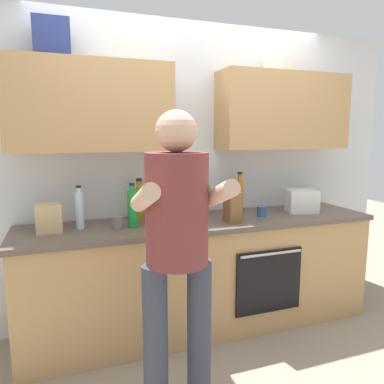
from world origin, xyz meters
TOP-DOWN VIEW (x-y plane):
  - ground_plane at (0.00, 0.00)m, footprint 12.00×12.00m
  - back_wall_unit at (-0.01, 0.27)m, footprint 4.00×0.38m
  - counter at (0.00, -0.00)m, footprint 2.84×0.67m
  - person_standing at (-0.47, -0.80)m, footprint 0.49×0.45m
  - bottle_soda at (-0.57, -0.03)m, footprint 0.07×0.07m
  - bottle_oil at (-0.47, 0.21)m, footprint 0.08×0.08m
  - bottle_hotsauce at (-0.32, 0.19)m, footprint 0.08×0.08m
  - bottle_water at (-0.94, 0.06)m, footprint 0.06×0.06m
  - bottle_juice at (0.41, 0.19)m, footprint 0.07×0.07m
  - cup_tea at (0.51, -0.03)m, footprint 0.08×0.08m
  - cup_stoneware at (-0.68, -0.04)m, footprint 0.07×0.07m
  - mixing_bowl at (-0.31, -0.04)m, footprint 0.25×0.25m
  - knife_block at (0.19, -0.12)m, footprint 0.10×0.14m
  - potted_herb at (0.01, 0.16)m, footprint 0.22×0.22m
  - grocery_bag_produce at (0.93, 0.01)m, footprint 0.30×0.26m
  - grocery_bag_bread at (-1.15, 0.05)m, footprint 0.18×0.18m

SIDE VIEW (x-z plane):
  - ground_plane at x=0.00m, z-range 0.00..0.00m
  - counter at x=0.00m, z-range 0.00..0.90m
  - cup_tea at x=0.51m, z-range 0.90..0.99m
  - cup_stoneware at x=-0.68m, z-range 0.90..0.99m
  - mixing_bowl at x=-0.31m, z-range 0.90..0.99m
  - grocery_bag_bread at x=-1.15m, z-range 0.90..1.09m
  - grocery_bag_produce at x=0.93m, z-range 0.90..1.10m
  - person_standing at x=-0.47m, z-range 0.16..1.86m
  - bottle_hotsauce at x=-0.32m, z-range 0.88..1.15m
  - knife_block at x=0.19m, z-range 0.87..1.17m
  - bottle_oil at x=-0.47m, z-range 0.87..1.21m
  - bottle_water at x=-0.94m, z-range 0.88..1.20m
  - bottle_soda at x=-0.57m, z-range 0.88..1.21m
  - bottle_juice at x=0.41m, z-range 0.88..1.23m
  - potted_herb at x=0.01m, z-range 0.93..1.24m
  - back_wall_unit at x=-0.01m, z-range 0.25..2.75m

